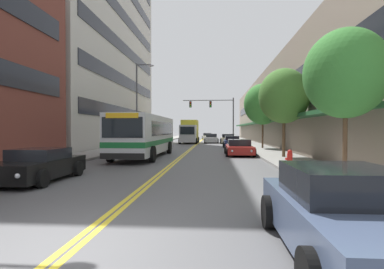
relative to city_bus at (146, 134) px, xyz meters
The scene contains 22 objects.
ground_plane 20.78m from the city_bus, 82.80° to the left, with size 240.00×240.00×0.00m, color #565659.
sidewalk_left 21.07m from the city_bus, 102.11° to the left, with size 3.01×106.00×0.16m.
sidewalk_right 22.73m from the city_bus, 64.96° to the left, with size 3.01×106.00×0.16m.
centre_line 20.78m from the city_bus, 82.80° to the left, with size 0.34×106.00×0.01m.
office_tower_left 23.63m from the city_bus, 127.06° to the left, with size 12.08×29.98×27.97m.
storefront_row_right 25.83m from the city_bus, 53.27° to the left, with size 9.10×68.00×9.53m.
city_bus is the anchor object (origin of this frame).
car_black_parked_left_near 10.64m from the city_bus, 99.80° to the right, with size 2.20×4.41×1.24m.
car_charcoal_parked_left_mid 13.93m from the city_bus, 97.51° to the left, with size 2.08×4.89×1.30m.
car_slate_blue_parked_right_foreground 18.12m from the city_bus, 67.29° to the right, with size 2.06×4.39×1.38m.
car_red_parked_right_mid 7.22m from the city_bus, 14.73° to the left, with size 2.18×4.54×1.21m.
car_navy_parked_right_far 13.54m from the city_bus, 59.13° to the left, with size 1.97×4.17×1.28m.
car_beige_parked_right_end 22.44m from the city_bus, 71.99° to the left, with size 2.19×4.16×1.34m.
car_silver_moving_lead 23.41m from the city_bus, 78.73° to the left, with size 2.07×4.19×1.36m.
car_white_moving_second 40.79m from the city_bus, 84.94° to the left, with size 2.19×4.44×1.26m.
box_truck 21.91m from the city_bus, 86.35° to the left, with size 2.57×6.77×3.36m.
traffic_signal_mast 23.96m from the city_bus, 77.30° to the left, with size 7.58×0.38×6.69m.
street_lamp_left_far 8.84m from the city_bus, 107.69° to the left, with size 1.82×0.28×8.55m.
street_tree_right_near 14.43m from the city_bus, 47.84° to the right, with size 2.86×2.86×5.35m.
street_tree_right_mid 10.02m from the city_bus, ahead, with size 3.34×3.34×5.90m.
street_tree_right_far 13.32m from the city_bus, 41.40° to the left, with size 3.69×3.69×6.36m.
fire_hydrant 11.11m from the city_bus, 39.39° to the right, with size 0.33×0.25×0.87m.
Camera 1 is at (2.37, -5.00, 1.97)m, focal length 28.00 mm.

